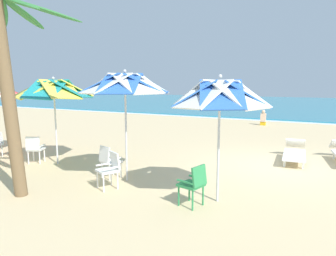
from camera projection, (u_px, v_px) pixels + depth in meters
ground_plane at (277, 167)px, 9.08m from camera, size 80.00×80.00×0.00m
sea at (317, 105)px, 35.21m from camera, size 80.00×36.00×0.10m
surf_foam at (305, 123)px, 19.22m from camera, size 80.00×0.70×0.01m
beach_umbrella_0 at (220, 95)px, 6.10m from camera, size 2.07×2.07×2.65m
plastic_chair_0 at (194, 183)px, 6.08m from camera, size 0.55×0.53×0.87m
beach_umbrella_1 at (125, 85)px, 7.45m from camera, size 2.26×2.26×2.81m
plastic_chair_1 at (110, 168)px, 7.16m from camera, size 0.59×0.61×0.87m
plastic_chair_2 at (109, 160)px, 7.92m from camera, size 0.55×0.58×0.87m
beach_umbrella_2 at (54, 90)px, 9.08m from camera, size 2.32×2.32×2.66m
plastic_chair_3 at (35, 148)px, 9.40m from camera, size 0.59×0.61×0.87m
sun_lounger_1 at (295, 153)px, 9.69m from camera, size 0.79×2.19×0.62m
palm_tree_1 at (7, 66)px, 6.26m from camera, size 2.78×2.84×4.23m
beachgoer_seated at (264, 120)px, 18.19m from camera, size 0.30×0.93×0.92m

